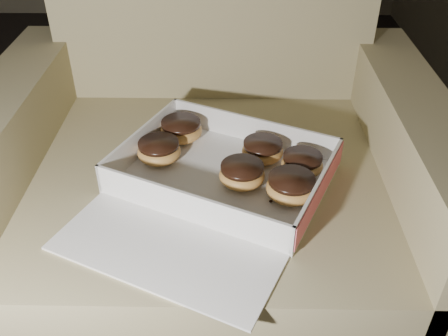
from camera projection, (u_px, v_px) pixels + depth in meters
The scene contains 11 objects.
armchair at pixel (211, 194), 1.21m from camera, with size 0.99×0.83×1.03m.
bakery_box at pixel (216, 186), 0.99m from camera, with size 0.56×0.59×0.07m.
donut_a at pixel (263, 150), 1.06m from camera, with size 0.09×0.09×0.04m.
donut_b at pixel (291, 187), 0.95m from camera, with size 0.10×0.10×0.05m.
donut_c at pixel (181, 130), 1.12m from camera, with size 0.09×0.09×0.05m.
donut_d at pixel (302, 164), 1.02m from camera, with size 0.09×0.09×0.04m.
donut_e at pixel (242, 174), 0.99m from camera, with size 0.09×0.09×0.05m.
donut_f at pixel (159, 151), 1.06m from camera, with size 0.09×0.09×0.05m.
crumb_a at pixel (211, 213), 0.93m from camera, with size 0.01×0.01×0.00m, color black.
crumb_b at pixel (271, 201), 0.96m from camera, with size 0.01×0.01×0.00m, color black.
crumb_c at pixel (213, 213), 0.93m from camera, with size 0.01×0.01×0.00m, color black.
Camera 1 is at (0.98, -0.95, 1.08)m, focal length 40.00 mm.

